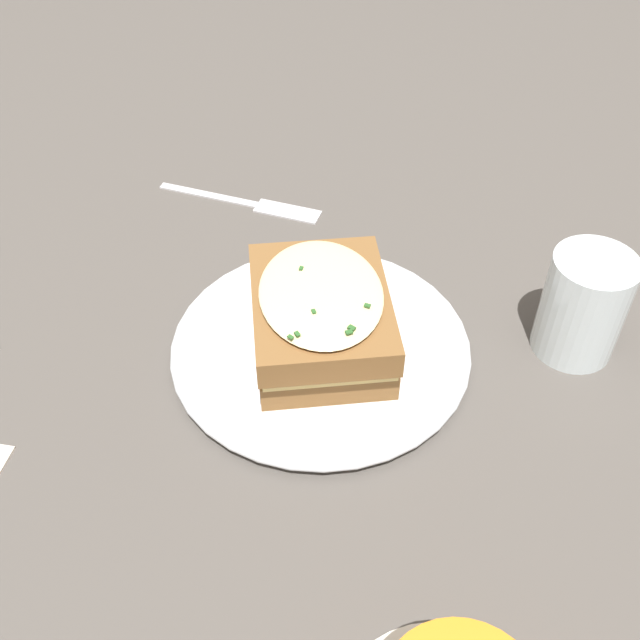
{
  "coord_description": "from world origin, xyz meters",
  "views": [
    {
      "loc": [
        -0.42,
        0.01,
        0.45
      ],
      "look_at": [
        -0.0,
        0.0,
        0.04
      ],
      "focal_mm": 42.0,
      "sensor_mm": 36.0,
      "label": 1
    }
  ],
  "objects_px": {
    "sandwich": "(322,318)",
    "fork": "(257,204)",
    "water_glass": "(583,306)",
    "dinner_plate": "(320,350)"
  },
  "relations": [
    {
      "from": "sandwich",
      "to": "fork",
      "type": "xyz_separation_m",
      "value": [
        0.21,
        0.06,
        -0.05
      ]
    },
    {
      "from": "dinner_plate",
      "to": "fork",
      "type": "distance_m",
      "value": 0.22
    },
    {
      "from": "sandwich",
      "to": "water_glass",
      "type": "distance_m",
      "value": 0.21
    },
    {
      "from": "water_glass",
      "to": "fork",
      "type": "height_order",
      "value": "water_glass"
    },
    {
      "from": "sandwich",
      "to": "water_glass",
      "type": "xyz_separation_m",
      "value": [
        0.01,
        -0.21,
        -0.0
      ]
    },
    {
      "from": "water_glass",
      "to": "dinner_plate",
      "type": "bearing_deg",
      "value": 92.79
    },
    {
      "from": "fork",
      "to": "water_glass",
      "type": "bearing_deg",
      "value": 73.12
    },
    {
      "from": "dinner_plate",
      "to": "sandwich",
      "type": "bearing_deg",
      "value": -146.19
    },
    {
      "from": "dinner_plate",
      "to": "fork",
      "type": "bearing_deg",
      "value": 15.86
    },
    {
      "from": "dinner_plate",
      "to": "fork",
      "type": "relative_size",
      "value": 1.43
    }
  ]
}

